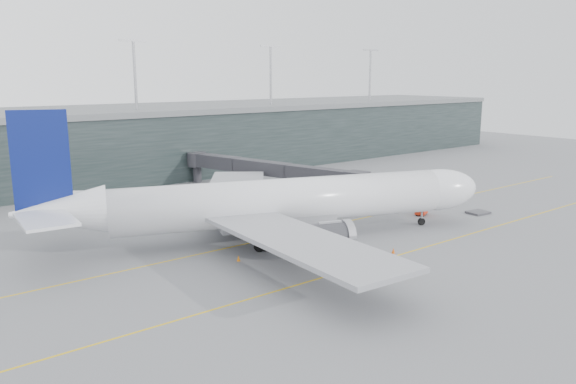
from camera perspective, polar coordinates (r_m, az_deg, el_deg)
ground at (r=80.87m, az=-4.10°, el=-4.23°), size 320.00×320.00×0.00m
taxiline_a at (r=77.72m, az=-2.42°, el=-4.87°), size 160.00×0.25×0.02m
taxiline_b at (r=66.07m, az=5.85°, el=-7.96°), size 160.00×0.25×0.02m
taxiline_lead_main at (r=99.87m, az=-8.21°, el=-1.22°), size 0.25×60.00×0.02m
terminal at (r=130.71m, az=-18.71°, el=4.72°), size 240.00×36.00×29.00m
main_aircraft at (r=76.94m, az=-0.85°, el=-1.07°), size 63.41×58.50×18.36m
jet_bridge at (r=109.87m, az=-2.80°, el=2.62°), size 13.27×42.98×6.42m
gse_cart at (r=93.58m, az=13.40°, el=-1.74°), size 2.80×2.32×1.64m
baggage_dolly at (r=97.24m, az=18.75°, el=-1.97°), size 3.62×3.04×0.33m
uld_a at (r=85.99m, az=-10.14°, el=-2.83°), size 1.84×1.50×1.61m
uld_b at (r=87.71m, az=-9.64°, el=-2.52°), size 2.13×1.90×1.61m
uld_c at (r=89.54m, az=-7.06°, el=-2.09°), size 1.98×1.59×1.80m
cone_nose at (r=98.66m, az=12.92°, el=-1.34°), size 0.49×0.49×0.78m
cone_wing_stbd at (r=73.06m, az=10.65°, el=-5.88°), size 0.45×0.45×0.71m
cone_wing_port at (r=95.20m, az=-3.64°, el=-1.52°), size 0.50×0.50×0.80m
cone_tail at (r=69.19m, az=-5.05°, el=-6.73°), size 0.44×0.44×0.70m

